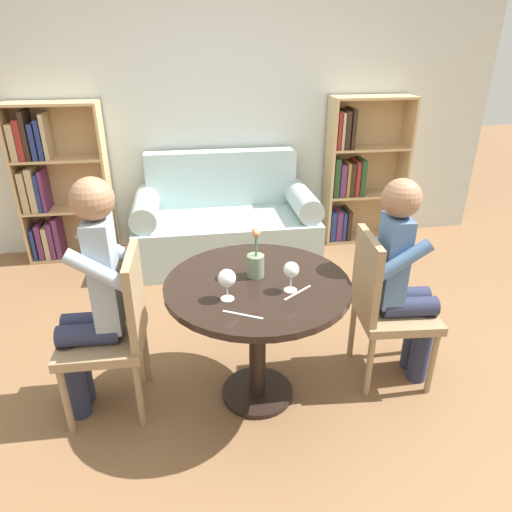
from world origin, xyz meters
The scene contains 15 objects.
ground_plane centered at (0.00, 0.00, 0.00)m, with size 16.00×16.00×0.00m, color brown.
back_wall centered at (0.00, 2.26, 1.35)m, with size 5.20×0.05×2.70m.
round_table centered at (0.00, 0.00, 0.58)m, with size 0.94×0.94×0.73m.
couch centered at (0.00, 1.84, 0.31)m, with size 1.58×0.80×0.92m.
bookshelf_left centered at (-1.48, 2.10, 0.68)m, with size 0.76×0.28×1.37m.
bookshelf_right centered at (1.28, 2.10, 0.65)m, with size 0.76×0.28×1.37m.
chair_left centered at (-0.73, 0.05, 0.49)m, with size 0.43×0.43×0.90m.
chair_right centered at (0.73, 0.07, 0.49)m, with size 0.45×0.45×0.90m.
person_left centered at (-0.82, 0.05, 0.68)m, with size 0.42×0.35×1.28m.
person_right centered at (0.82, 0.06, 0.64)m, with size 0.44×0.36×1.21m.
wine_glass_left centered at (-0.17, -0.14, 0.83)m, with size 0.08×0.08×0.15m.
wine_glass_right centered at (0.14, -0.11, 0.84)m, with size 0.08×0.08×0.15m.
flower_vase centered at (0.00, 0.07, 0.82)m, with size 0.09×0.09×0.26m.
knife_left_setting centered at (-0.11, -0.29, 0.73)m, with size 0.17×0.10×0.00m.
fork_left_setting centered at (0.17, -0.14, 0.73)m, with size 0.16×0.12×0.00m.
Camera 1 is at (-0.32, -1.98, 1.83)m, focal length 32.00 mm.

